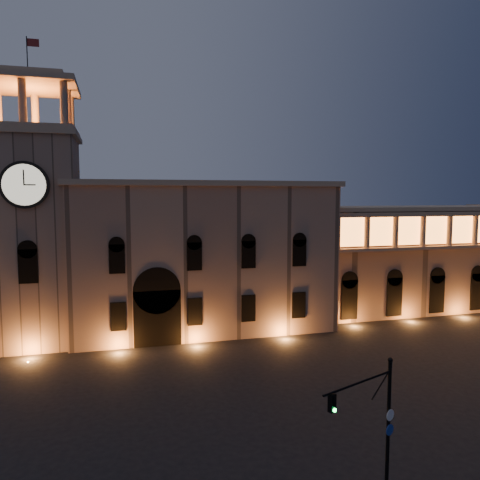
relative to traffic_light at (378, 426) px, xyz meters
The scene contains 5 objects.
ground 12.95m from the traffic_light, 94.42° to the left, with size 160.00×160.00×0.00m, color black.
government_building 34.72m from the traffic_light, 95.05° to the left, with size 30.80×12.80×17.60m.
clock_tower 40.53m from the traffic_light, 122.80° to the left, with size 9.80×9.80×32.40m.
colonnade_wing 47.84m from the traffic_light, 49.41° to the left, with size 40.60×11.50×14.50m.
traffic_light is the anchor object (origin of this frame).
Camera 1 is at (-12.08, -33.07, 15.88)m, focal length 35.00 mm.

